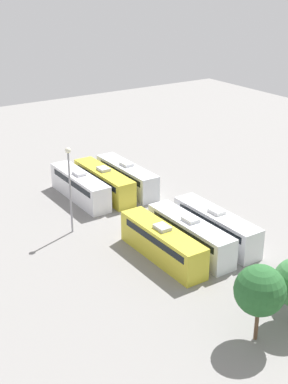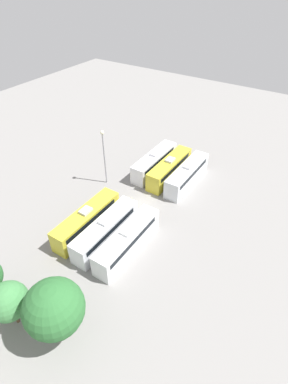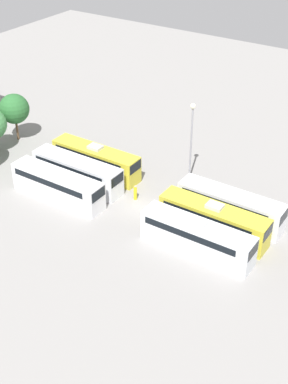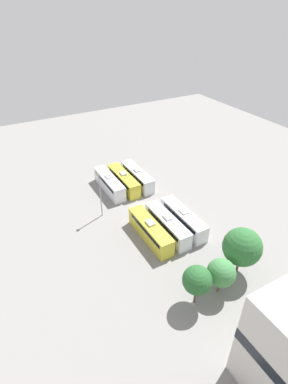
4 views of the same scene
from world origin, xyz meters
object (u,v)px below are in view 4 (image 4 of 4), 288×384
(worker_person, at_px, (142,209))
(light_pole, at_px, (100,187))
(bus_4, at_px, (167,225))
(tree_2, at_px, (197,280))
(bus_1, at_px, (124,180))
(bus_5, at_px, (150,230))
(bus_2, at_px, (109,183))
(bus_3, at_px, (183,218))
(tree_0, at_px, (242,247))
(tree_1, at_px, (221,273))
(bus_0, at_px, (137,176))

(worker_person, xyz_separation_m, light_pole, (6.94, -2.83, 5.39))
(bus_4, relative_size, tree_2, 1.79)
(bus_1, height_order, bus_5, same)
(bus_2, height_order, tree_2, tree_2)
(bus_4, bearing_deg, bus_2, -79.41)
(bus_2, relative_size, tree_2, 1.79)
(bus_2, distance_m, bus_3, 18.52)
(bus_2, bearing_deg, worker_person, 102.24)
(light_pole, height_order, tree_2, light_pole)
(bus_3, relative_size, bus_5, 1.00)
(bus_3, relative_size, worker_person, 6.34)
(tree_0, bearing_deg, tree_1, 16.62)
(bus_5, distance_m, light_pole, 11.84)
(bus_0, relative_size, bus_2, 1.00)
(bus_2, xyz_separation_m, bus_5, (0.06, 17.25, 0.00))
(tree_1, xyz_separation_m, tree_2, (3.94, -0.16, 0.63))
(tree_1, bearing_deg, light_pole, -72.60)
(bus_2, xyz_separation_m, bus_4, (-3.24, 17.34, 0.00))
(tree_0, xyz_separation_m, tree_1, (4.89, 1.46, -1.21))
(tree_1, bearing_deg, bus_1, -90.74)
(tree_1, bearing_deg, bus_2, -84.97)
(bus_2, relative_size, worker_person, 6.34)
(bus_4, relative_size, worker_person, 6.34)
(bus_5, height_order, tree_1, tree_1)
(bus_0, distance_m, worker_person, 10.71)
(worker_person, bearing_deg, tree_2, 80.76)
(bus_4, height_order, tree_0, tree_0)
(worker_person, xyz_separation_m, tree_2, (3.40, 20.89, 3.47))
(bus_3, height_order, bus_5, same)
(bus_0, bearing_deg, tree_1, 83.21)
(worker_person, bearing_deg, bus_5, 72.26)
(bus_3, relative_size, tree_0, 1.45)
(bus_0, xyz_separation_m, tree_1, (3.67, 30.85, 1.93))
(worker_person, relative_size, tree_0, 0.23)
(bus_4, xyz_separation_m, bus_5, (3.30, -0.09, 0.00))
(bus_0, bearing_deg, bus_1, -0.74)
(bus_5, xyz_separation_m, tree_0, (-7.70, 12.50, 3.13))
(bus_2, bearing_deg, tree_1, 95.03)
(tree_0, relative_size, tree_2, 1.23)
(bus_1, height_order, bus_4, same)
(bus_2, xyz_separation_m, light_pole, (4.74, 7.34, 4.47))
(bus_4, bearing_deg, tree_0, 109.51)
(bus_4, bearing_deg, worker_person, -81.78)
(bus_1, distance_m, tree_2, 31.14)
(bus_4, bearing_deg, light_pole, -51.43)
(bus_3, relative_size, light_pole, 1.18)
(bus_1, bearing_deg, tree_1, 89.26)
(bus_5, xyz_separation_m, light_pole, (4.67, -9.91, 4.47))
(bus_3, xyz_separation_m, bus_5, (6.69, -0.04, 0.00))
(tree_0, bearing_deg, bus_2, -75.60)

